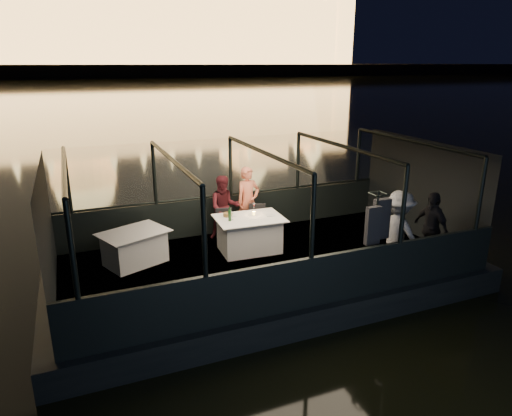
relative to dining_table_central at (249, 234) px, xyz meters
name	(u,v)px	position (x,y,z in m)	size (l,w,h in m)	color
river_water	(85,90)	(0.06, 79.36, -0.89)	(500.00, 500.00, 0.00)	black
boat_hull	(263,283)	(0.06, -0.64, -0.89)	(8.60, 4.40, 1.00)	black
boat_deck	(263,262)	(0.06, -0.64, -0.41)	(8.00, 4.00, 0.04)	black
gunwale_port	(231,213)	(0.06, 1.36, 0.06)	(8.00, 0.08, 0.90)	black
gunwale_starboard	(310,282)	(0.06, -2.64, 0.06)	(8.00, 0.08, 0.90)	black
cabin_glass_port	(230,167)	(0.06, 1.36, 1.21)	(8.00, 0.02, 1.40)	#99B2B2
cabin_glass_starboard	(313,217)	(0.06, -2.64, 1.21)	(8.00, 0.02, 1.40)	#99B2B2
cabin_roof_glass	(264,152)	(0.06, -0.64, 1.91)	(8.00, 4.00, 0.02)	#99B2B2
end_wall_fore	(47,236)	(-3.94, -0.64, 0.76)	(0.02, 4.00, 2.30)	black
end_wall_aft	(421,189)	(4.06, -0.64, 0.76)	(0.02, 4.00, 2.30)	black
canopy_ribs	(264,209)	(0.06, -0.64, 0.76)	(8.00, 4.00, 2.30)	black
embankment	(70,72)	(0.06, 209.36, 0.11)	(400.00, 140.00, 6.00)	#423D33
dining_table_central	(249,234)	(0.00, 0.00, 0.00)	(1.45, 1.05, 0.77)	white
dining_table_aft	(135,246)	(-2.42, 0.27, 0.00)	(1.30, 0.94, 0.69)	silver
chair_port_left	(226,226)	(-0.34, 0.55, 0.06)	(0.37, 0.37, 0.80)	black
chair_port_right	(260,221)	(0.47, 0.52, 0.06)	(0.38, 0.38, 0.82)	black
coat_stand	(374,239)	(1.52, -2.35, 0.51)	(0.50, 0.40, 1.81)	black
person_woman_coral	(248,204)	(0.35, 0.96, 0.36)	(0.60, 0.40, 1.65)	#E07251
person_man_maroon	(224,208)	(-0.25, 0.93, 0.36)	(0.72, 0.56, 1.51)	#451319
passenger_stripe	(398,231)	(2.27, -2.08, 0.47)	(1.08, 0.61, 1.66)	silver
passenger_dark	(431,223)	(3.21, -1.95, 0.47)	(0.89, 0.37, 1.51)	black
wine_bottle	(230,214)	(-0.46, -0.03, 0.53)	(0.06, 0.06, 0.30)	#163D18
bread_basket	(228,215)	(-0.41, 0.26, 0.42)	(0.19, 0.19, 0.08)	brown
amber_candle	(254,213)	(0.17, 0.15, 0.42)	(0.05, 0.05, 0.08)	yellow
plate_near	(270,215)	(0.47, -0.02, 0.39)	(0.21, 0.21, 0.01)	silver
plate_far	(233,215)	(-0.28, 0.27, 0.39)	(0.23, 0.23, 0.01)	silver
wine_glass_white	(232,216)	(-0.39, 0.01, 0.48)	(0.06, 0.06, 0.18)	silver
wine_glass_red	(254,207)	(0.26, 0.37, 0.48)	(0.06, 0.06, 0.19)	white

